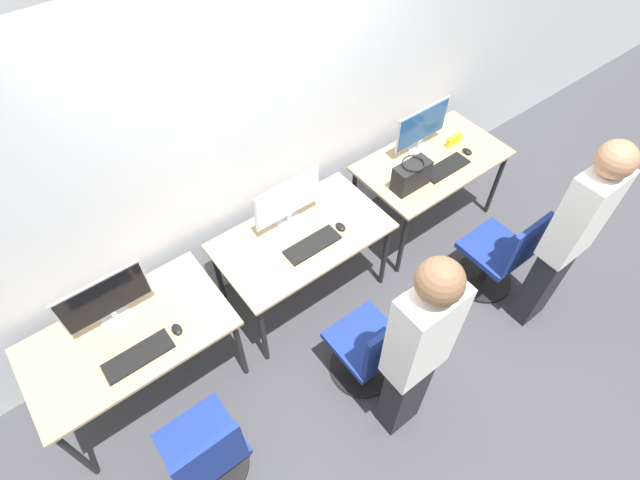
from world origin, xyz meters
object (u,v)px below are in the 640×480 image
at_px(keyboard_center, 312,245).
at_px(office_chair_center, 370,350).
at_px(office_chair_right, 498,258).
at_px(mouse_right, 467,151).
at_px(monitor_right, 422,128).
at_px(keyboard_left, 138,356).
at_px(person_center, 417,351).
at_px(office_chair_left, 208,454).
at_px(handbag, 411,175).
at_px(person_right, 570,236).
at_px(mouse_center, 341,227).
at_px(keyboard_right, 446,168).
at_px(monitor_left, 106,301).
at_px(mouse_left, 177,329).
at_px(monitor_center, 288,202).

bearing_deg(keyboard_center, office_chair_center, -94.77).
bearing_deg(office_chair_center, office_chair_right, -0.34).
bearing_deg(mouse_right, monitor_right, 134.04).
xyz_separation_m(keyboard_left, person_center, (1.23, -1.05, 0.23)).
bearing_deg(office_chair_left, handbag, 16.83).
distance_m(keyboard_left, person_right, 2.85).
xyz_separation_m(mouse_center, handbag, (0.70, 0.01, 0.10)).
distance_m(office_chair_left, mouse_center, 1.72).
relative_size(keyboard_right, handbag, 1.39).
xyz_separation_m(office_chair_left, keyboard_center, (1.28, 0.66, 0.38)).
xyz_separation_m(monitor_left, monitor_right, (2.67, 0.03, 0.00)).
distance_m(keyboard_center, monitor_right, 1.38).
bearing_deg(keyboard_left, monitor_right, 7.56).
distance_m(mouse_center, person_right, 1.54).
height_order(keyboard_left, handbag, handbag).
bearing_deg(handbag, person_right, -73.09).
xyz_separation_m(mouse_center, keyboard_right, (1.07, -0.02, -0.01)).
xyz_separation_m(office_chair_left, office_chair_right, (2.54, -0.08, 0.00)).
distance_m(keyboard_center, mouse_right, 1.62).
xyz_separation_m(office_chair_left, person_center, (1.18, -0.44, 0.61)).
height_order(office_chair_center, office_chair_right, same).
relative_size(keyboard_left, office_chair_center, 0.47).
bearing_deg(monitor_left, handbag, -6.41).
height_order(monitor_left, person_right, person_right).
bearing_deg(mouse_center, keyboard_left, -177.90).
bearing_deg(monitor_right, mouse_right, -45.96).
bearing_deg(person_center, keyboard_left, 139.58).
relative_size(office_chair_left, mouse_right, 9.92).
height_order(person_center, office_chair_right, person_center).
distance_m(monitor_right, keyboard_right, 0.38).
distance_m(monitor_left, office_chair_right, 2.85).
bearing_deg(monitor_right, office_chair_center, -143.36).
distance_m(keyboard_left, keyboard_right, 2.67).
distance_m(keyboard_center, office_chair_center, 0.83).
xyz_separation_m(monitor_right, person_right, (-0.03, -1.41, 0.01)).
bearing_deg(monitor_right, person_center, -135.64).
bearing_deg(office_chair_center, mouse_right, 24.00).
height_order(mouse_left, keyboard_center, mouse_left).
bearing_deg(keyboard_left, mouse_center, 2.10).
bearing_deg(monitor_left, office_chair_center, -38.45).
height_order(mouse_center, office_chair_right, office_chair_right).
distance_m(monitor_center, handbag, 1.00).
relative_size(office_chair_left, keyboard_right, 2.14).
distance_m(office_chair_left, monitor_right, 2.85).
bearing_deg(monitor_center, office_chair_left, -143.65).
distance_m(mouse_center, office_chair_right, 1.31).
bearing_deg(keyboard_right, office_chair_left, -166.16).
relative_size(mouse_left, handbag, 0.30).
distance_m(office_chair_left, handbag, 2.39).
distance_m(monitor_left, monitor_center, 1.33).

